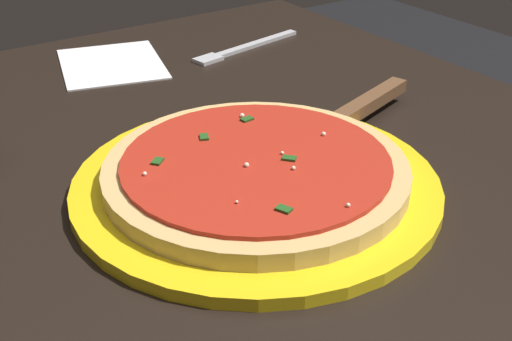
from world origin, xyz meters
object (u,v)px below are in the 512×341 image
(pizza, at_px, (256,169))
(napkin_folded_right, at_px, (112,64))
(serving_plate, at_px, (256,184))
(pizza_server, at_px, (351,115))
(fork, at_px, (242,48))

(pizza, bearing_deg, napkin_folded_right, -3.69)
(pizza, distance_m, napkin_folded_right, 0.37)
(serving_plate, height_order, pizza_server, pizza_server)
(napkin_folded_right, distance_m, fork, 0.18)
(serving_plate, bearing_deg, pizza_server, -72.91)
(pizza_server, height_order, napkin_folded_right, pizza_server)
(pizza_server, relative_size, fork, 1.20)
(pizza_server, bearing_deg, fork, -9.26)
(pizza, height_order, napkin_folded_right, pizza)
(serving_plate, bearing_deg, napkin_folded_right, -3.69)
(serving_plate, height_order, pizza, pizza)
(serving_plate, height_order, napkin_folded_right, serving_plate)
(pizza_server, xyz_separation_m, fork, (0.28, -0.05, -0.01))
(pizza_server, distance_m, napkin_folded_right, 0.35)
(pizza, height_order, pizza_server, pizza)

